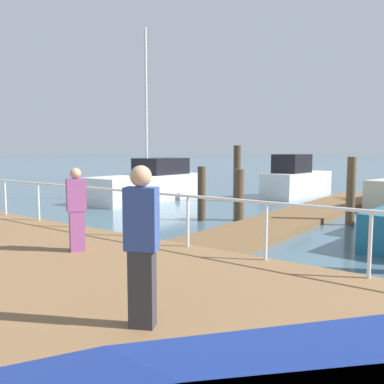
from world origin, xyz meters
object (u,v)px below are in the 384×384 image
at_px(moored_boat_3, 296,180).
at_px(moored_boat_4, 150,184).
at_px(pedestrian_2, 76,208).
at_px(pedestrian_0, 142,243).

bearing_deg(moored_boat_3, moored_boat_4, 138.59).
distance_m(moored_boat_4, pedestrian_2, 11.49).
distance_m(moored_boat_3, pedestrian_0, 17.57).
height_order(moored_boat_4, pedestrian_0, moored_boat_4).
distance_m(moored_boat_4, pedestrian_0, 15.04).
bearing_deg(moored_boat_4, pedestrian_0, -137.80).
relative_size(moored_boat_4, pedestrian_0, 4.36).
xyz_separation_m(moored_boat_4, pedestrian_2, (-9.36, -6.65, 0.46)).
bearing_deg(moored_boat_4, pedestrian_2, -144.61).
xyz_separation_m(moored_boat_4, pedestrian_0, (-11.13, -10.10, 0.57)).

